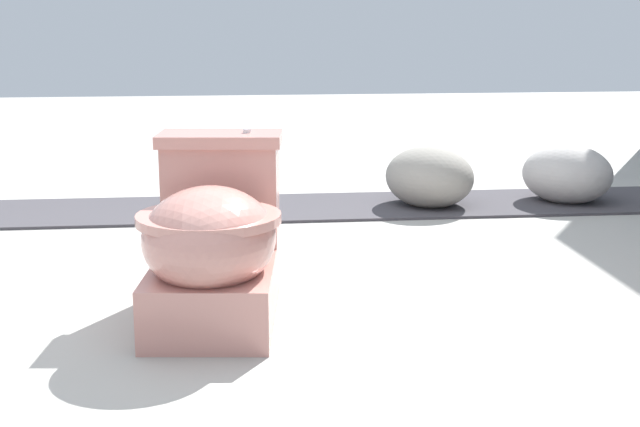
# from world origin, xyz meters

# --- Properties ---
(ground_plane) EXTENTS (14.00, 14.00, 0.00)m
(ground_plane) POSITION_xyz_m (0.00, 0.00, 0.00)
(ground_plane) COLOR #A8A59E
(gravel_strip) EXTENTS (0.56, 8.00, 0.01)m
(gravel_strip) POSITION_xyz_m (-1.30, 0.50, 0.01)
(gravel_strip) COLOR #423F44
(gravel_strip) RESTS_ON ground
(toilet) EXTENTS (0.67, 0.44, 0.52)m
(toilet) POSITION_xyz_m (0.13, 0.07, 0.22)
(toilet) COLOR tan
(toilet) RESTS_ON ground
(boulder_near) EXTENTS (0.54, 0.54, 0.27)m
(boulder_near) POSITION_xyz_m (-1.29, 1.65, 0.14)
(boulder_near) COLOR #B7B2AD
(boulder_near) RESTS_ON ground
(boulder_far) EXTENTS (0.55, 0.53, 0.28)m
(boulder_far) POSITION_xyz_m (-1.27, 1.01, 0.14)
(boulder_far) COLOR gray
(boulder_far) RESTS_ON ground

